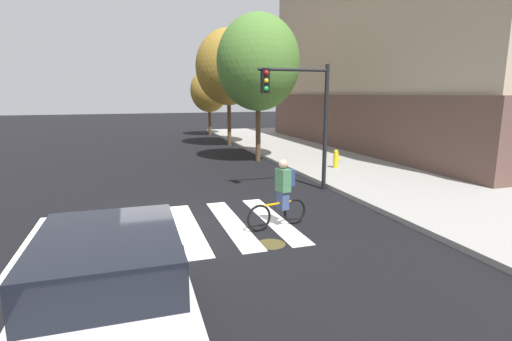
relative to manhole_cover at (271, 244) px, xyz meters
The scene contains 12 objects.
ground_plane 2.46m from the manhole_cover, 139.05° to the left, with size 120.00×120.00×0.00m, color black.
sidewalk 7.08m from the manhole_cover, 13.18° to the left, with size 6.50×50.00×0.15m, color gray.
crosswalk_stripes 2.69m from the manhole_cover, 143.07° to the left, with size 6.12×3.94×0.01m.
manhole_cover is the anchor object (origin of this frame).
sedan_near 4.21m from the manhole_cover, 139.37° to the right, with size 2.20×4.62×1.59m.
cyclist 1.47m from the manhole_cover, 57.50° to the left, with size 1.68×0.45×1.69m.
traffic_light_near 5.71m from the manhole_cover, 57.75° to the left, with size 2.47×0.28×4.20m.
fire_hydrant 8.81m from the manhole_cover, 51.65° to the left, with size 0.33×0.22×0.78m.
street_tree_near 11.73m from the manhole_cover, 73.30° to the left, with size 3.90×3.90×6.93m.
street_tree_mid 17.50m from the manhole_cover, 79.01° to the left, with size 4.05×4.05×7.20m.
street_tree_far 23.60m from the manhole_cover, 81.96° to the left, with size 2.92×2.92×5.19m.
corner_building 21.04m from the manhole_cover, 36.74° to the left, with size 15.41×20.44×11.23m.
Camera 1 is at (-0.94, -9.19, 3.24)m, focal length 27.30 mm.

